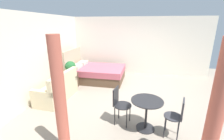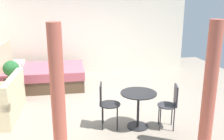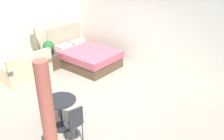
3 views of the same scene
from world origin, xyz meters
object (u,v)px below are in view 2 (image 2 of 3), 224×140
(bed, at_px, (43,76))
(cafe_chair_near_couch, at_px, (171,102))
(nightstand, at_px, (13,90))
(cafe_chair_near_window, at_px, (106,101))
(couch, at_px, (4,104))
(balcony_table, at_px, (138,103))
(potted_plant, at_px, (11,69))
(vase, at_px, (12,75))

(bed, relative_size, cafe_chair_near_couch, 2.54)
(nightstand, bearing_deg, cafe_chair_near_window, -132.00)
(couch, xyz_separation_m, nightstand, (0.97, -0.03, -0.03))
(nightstand, xyz_separation_m, cafe_chair_near_window, (-1.86, -2.06, 0.28))
(bed, distance_m, couch, 2.04)
(couch, relative_size, balcony_table, 2.09)
(bed, height_order, potted_plant, bed)
(couch, xyz_separation_m, balcony_table, (-1.01, -2.73, 0.21))
(cafe_chair_near_couch, bearing_deg, balcony_table, 74.35)
(bed, distance_m, cafe_chair_near_couch, 4.07)
(balcony_table, bearing_deg, vase, 52.04)
(potted_plant, bearing_deg, balcony_table, -125.28)
(bed, relative_size, potted_plant, 4.51)
(vase, xyz_separation_m, balcony_table, (-2.11, -2.70, -0.11))
(bed, bearing_deg, cafe_chair_near_couch, -139.73)
(couch, xyz_separation_m, vase, (1.09, -0.03, 0.32))
(potted_plant, height_order, balcony_table, potted_plant)
(balcony_table, xyz_separation_m, cafe_chair_near_couch, (-0.17, -0.61, 0.04))
(couch, relative_size, cafe_chair_near_couch, 1.70)
(bed, relative_size, balcony_table, 3.13)
(balcony_table, bearing_deg, couch, 69.62)
(vase, bearing_deg, potted_plant, -171.31)
(potted_plant, height_order, cafe_chair_near_window, potted_plant)
(couch, xyz_separation_m, cafe_chair_near_window, (-0.88, -2.10, 0.25))
(cafe_chair_near_couch, bearing_deg, vase, 55.49)
(balcony_table, bearing_deg, cafe_chair_near_window, 78.38)
(bed, bearing_deg, vase, 140.03)
(balcony_table, distance_m, cafe_chair_near_couch, 0.64)
(couch, relative_size, potted_plant, 3.01)
(couch, relative_size, nightstand, 2.79)
(nightstand, relative_size, balcony_table, 0.75)
(cafe_chair_near_window, distance_m, cafe_chair_near_couch, 1.28)
(potted_plant, xyz_separation_m, vase, (0.22, 0.03, -0.22))
(bed, bearing_deg, cafe_chair_near_window, -153.76)
(potted_plant, relative_size, balcony_table, 0.69)
(nightstand, relative_size, vase, 3.51)
(bed, xyz_separation_m, couch, (-1.91, 0.72, -0.02))
(couch, bearing_deg, bed, -20.54)
(couch, xyz_separation_m, cafe_chair_near_couch, (-1.19, -3.34, 0.25))
(potted_plant, xyz_separation_m, cafe_chair_near_couch, (-2.06, -3.28, -0.30))
(vase, bearing_deg, bed, -39.97)
(bed, distance_m, potted_plant, 1.34)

